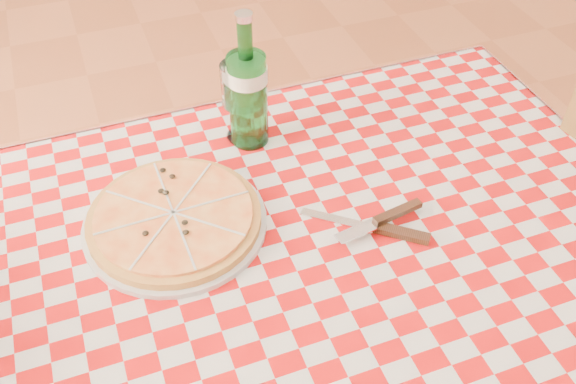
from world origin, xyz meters
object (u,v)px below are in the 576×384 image
Objects in this scene: pizza_plate at (174,218)px; water_bottle at (247,81)px; dining_table at (308,269)px; wine_glass at (239,102)px.

water_bottle is (0.21, 0.19, 0.13)m from pizza_plate.
wine_glass is (-0.03, 0.31, 0.19)m from dining_table.
water_bottle is (-0.02, 0.30, 0.25)m from dining_table.
dining_table is 0.39m from water_bottle.
dining_table is 3.55× the size of pizza_plate.
dining_table is at bearing -84.06° from wine_glass.
pizza_plate is 0.29m from wine_glass.
water_bottle reaches higher than wine_glass.
wine_glass is (0.19, 0.21, 0.07)m from pizza_plate.
pizza_plate is at bearing 154.72° from dining_table.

